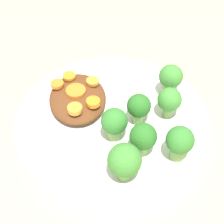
{
  "coord_description": "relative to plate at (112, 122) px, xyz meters",
  "views": [
    {
      "loc": [
        0.34,
        -0.03,
        0.41
      ],
      "look_at": [
        0.0,
        0.0,
        0.03
      ],
      "focal_mm": 60.0,
      "sensor_mm": 36.0,
      "label": 1
    }
  ],
  "objects": [
    {
      "name": "ground_plane",
      "position": [
        0.0,
        0.0,
        -0.01
      ],
      "size": [
        4.0,
        4.0,
        0.0
      ],
      "primitive_type": "plane",
      "color": "tan"
    },
    {
      "name": "plate",
      "position": [
        0.0,
        0.0,
        0.0
      ],
      "size": [
        0.27,
        0.27,
        0.02
      ],
      "color": "white",
      "rests_on": "ground_plane"
    },
    {
      "name": "stew_mound",
      "position": [
        -0.03,
        -0.05,
        0.02
      ],
      "size": [
        0.1,
        0.08,
        0.02
      ],
      "primitive_type": "ellipsoid",
      "color": "#5B3319",
      "rests_on": "plate"
    },
    {
      "name": "broccoli_floret_0",
      "position": [
        0.03,
        -0.0,
        0.03
      ],
      "size": [
        0.04,
        0.04,
        0.05
      ],
      "color": "#7FA85B",
      "rests_on": "plate"
    },
    {
      "name": "broccoli_floret_1",
      "position": [
        0.0,
        0.08,
        0.04
      ],
      "size": [
        0.03,
        0.03,
        0.05
      ],
      "color": "#759E51",
      "rests_on": "plate"
    },
    {
      "name": "broccoli_floret_2",
      "position": [
        0.06,
        0.03,
        0.03
      ],
      "size": [
        0.03,
        0.03,
        0.05
      ],
      "color": "#7FA85B",
      "rests_on": "plate"
    },
    {
      "name": "broccoli_floret_3",
      "position": [
        0.01,
        0.04,
        0.03
      ],
      "size": [
        0.03,
        0.03,
        0.05
      ],
      "color": "#7FA85B",
      "rests_on": "plate"
    },
    {
      "name": "broccoli_floret_4",
      "position": [
        0.09,
        0.01,
        0.04
      ],
      "size": [
        0.04,
        0.04,
        0.05
      ],
      "color": "#759E51",
      "rests_on": "plate"
    },
    {
      "name": "broccoli_floret_5",
      "position": [
        -0.04,
        0.09,
        0.04
      ],
      "size": [
        0.03,
        0.03,
        0.05
      ],
      "color": "#759E51",
      "rests_on": "plate"
    },
    {
      "name": "broccoli_floret_6",
      "position": [
        0.07,
        0.08,
        0.04
      ],
      "size": [
        0.04,
        0.04,
        0.05
      ],
      "color": "#759E51",
      "rests_on": "plate"
    },
    {
      "name": "carrot_slice_0",
      "position": [
        -0.01,
        -0.02,
        0.03
      ],
      "size": [
        0.02,
        0.02,
        0.01
      ],
      "primitive_type": "cylinder",
      "color": "orange",
      "rests_on": "stew_mound"
    },
    {
      "name": "carrot_slice_1",
      "position": [
        -0.04,
        -0.05,
        0.03
      ],
      "size": [
        0.03,
        0.03,
        0.0
      ],
      "primitive_type": "cylinder",
      "color": "orange",
      "rests_on": "stew_mound"
    },
    {
      "name": "carrot_slice_2",
      "position": [
        0.0,
        -0.05,
        0.03
      ],
      "size": [
        0.02,
        0.02,
        0.01
      ],
      "primitive_type": "cylinder",
      "color": "orange",
      "rests_on": "stew_mound"
    },
    {
      "name": "carrot_slice_3",
      "position": [
        -0.07,
        -0.06,
        0.03
      ],
      "size": [
        0.02,
        0.02,
        0.0
      ],
      "primitive_type": "cylinder",
      "color": "orange",
      "rests_on": "stew_mound"
    },
    {
      "name": "carrot_slice_4",
      "position": [
        -0.05,
        -0.02,
        0.03
      ],
      "size": [
        0.02,
        0.02,
        0.0
      ],
      "primitive_type": "cylinder",
      "color": "orange",
      "rests_on": "stew_mound"
    },
    {
      "name": "carrot_slice_5",
      "position": [
        -0.05,
        -0.07,
        0.03
      ],
      "size": [
        0.02,
        0.02,
        0.0
      ],
      "primitive_type": "cylinder",
      "color": "orange",
      "rests_on": "stew_mound"
    }
  ]
}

